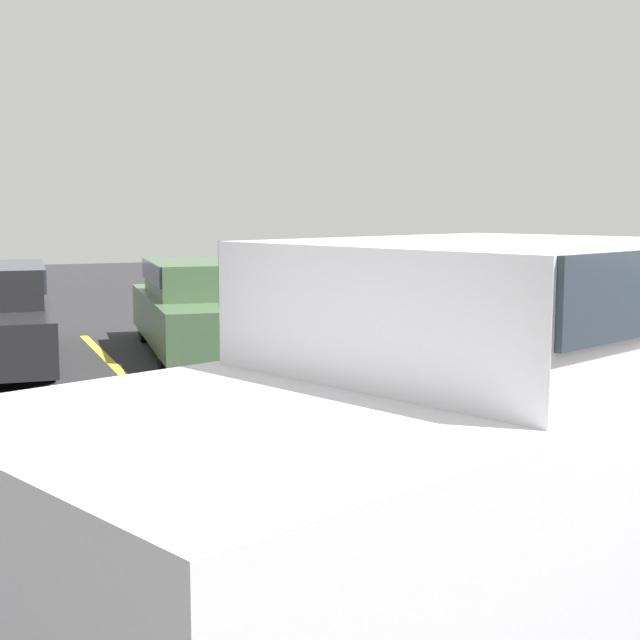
{
  "coord_description": "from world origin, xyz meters",
  "views": [
    {
      "loc": [
        -3.14,
        -2.72,
        1.98
      ],
      "look_at": [
        -0.2,
        4.49,
        1.0
      ],
      "focal_mm": 50.0,
      "sensor_mm": 36.0,
      "label": 1
    }
  ],
  "objects_px": {
    "parked_sedan_d": "(413,298)",
    "parked_sedan_e": "(569,290)",
    "pickup_truck": "(532,420)",
    "parked_sedan_c": "(209,304)",
    "wheel_stop_curb": "(298,315)"
  },
  "relations": [
    {
      "from": "parked_sedan_c",
      "to": "parked_sedan_d",
      "type": "distance_m",
      "value": 3.07
    },
    {
      "from": "pickup_truck",
      "to": "parked_sedan_e",
      "type": "relative_size",
      "value": 1.25
    },
    {
      "from": "parked_sedan_c",
      "to": "wheel_stop_curb",
      "type": "height_order",
      "value": "parked_sedan_c"
    },
    {
      "from": "parked_sedan_e",
      "to": "parked_sedan_d",
      "type": "bearing_deg",
      "value": -93.42
    },
    {
      "from": "parked_sedan_e",
      "to": "wheel_stop_curb",
      "type": "relative_size",
      "value": 2.67
    },
    {
      "from": "pickup_truck",
      "to": "parked_sedan_c",
      "type": "xyz_separation_m",
      "value": [
        0.55,
        8.25,
        -0.25
      ]
    },
    {
      "from": "parked_sedan_d",
      "to": "parked_sedan_e",
      "type": "distance_m",
      "value": 2.84
    },
    {
      "from": "pickup_truck",
      "to": "parked_sedan_d",
      "type": "distance_m",
      "value": 8.79
    },
    {
      "from": "parked_sedan_c",
      "to": "wheel_stop_curb",
      "type": "relative_size",
      "value": 2.48
    },
    {
      "from": "parked_sedan_d",
      "to": "parked_sedan_e",
      "type": "xyz_separation_m",
      "value": [
        2.84,
        0.01,
        0.03
      ]
    },
    {
      "from": "pickup_truck",
      "to": "parked_sedan_c",
      "type": "relative_size",
      "value": 1.34
    },
    {
      "from": "parked_sedan_e",
      "to": "wheel_stop_curb",
      "type": "bearing_deg",
      "value": -135.49
    },
    {
      "from": "parked_sedan_c",
      "to": "wheel_stop_curb",
      "type": "distance_m",
      "value": 3.82
    },
    {
      "from": "parked_sedan_d",
      "to": "wheel_stop_curb",
      "type": "xyz_separation_m",
      "value": [
        -0.64,
        3.14,
        -0.58
      ]
    },
    {
      "from": "pickup_truck",
      "to": "parked_sedan_e",
      "type": "bearing_deg",
      "value": 29.58
    }
  ]
}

